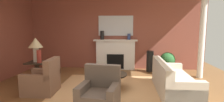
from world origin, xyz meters
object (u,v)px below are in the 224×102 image
at_px(sofa, 172,82).
at_px(potted_plant, 167,61).
at_px(fireplace, 115,55).
at_px(vase_tall_corner, 150,61).
at_px(armchair_facing_fireplace, 99,97).
at_px(vase_mantel_right, 129,37).
at_px(vase_mantel_left, 102,35).
at_px(armchair_near_window, 43,82).
at_px(table_lamp, 36,45).
at_px(coffee_table, 110,77).
at_px(side_table, 37,71).
at_px(mantel_mirror, 116,26).
at_px(vase_on_side_table, 39,56).

distance_m(sofa, potted_plant, 1.97).
bearing_deg(fireplace, vase_tall_corner, -12.13).
height_order(armchair_facing_fireplace, vase_mantel_right, vase_mantel_right).
bearing_deg(vase_mantel_right, fireplace, 174.84).
bearing_deg(vase_tall_corner, vase_mantel_left, 172.67).
height_order(sofa, armchair_near_window, armchair_near_window).
distance_m(armchair_facing_fireplace, potted_plant, 3.80).
distance_m(table_lamp, potted_plant, 4.62).
xyz_separation_m(sofa, vase_mantel_right, (-1.17, 2.55, 1.08)).
relative_size(armchair_facing_fireplace, coffee_table, 0.95).
bearing_deg(side_table, vase_mantel_left, 50.22).
relative_size(vase_mantel_left, vase_tall_corner, 0.43).
distance_m(fireplace, mantel_mirror, 1.23).
bearing_deg(vase_tall_corner, armchair_facing_fireplace, -112.85).
height_order(armchair_near_window, vase_tall_corner, armchair_near_window).
height_order(fireplace, vase_tall_corner, fireplace).
xyz_separation_m(vase_on_side_table, potted_plant, (4.16, 1.63, -0.40)).
distance_m(fireplace, vase_on_side_table, 3.17).
bearing_deg(armchair_facing_fireplace, coffee_table, 86.52).
distance_m(armchair_facing_fireplace, vase_on_side_table, 2.65).
relative_size(coffee_table, side_table, 1.43).
bearing_deg(sofa, mantel_mirror, 122.29).
bearing_deg(armchair_near_window, vase_tall_corner, 39.71).
relative_size(sofa, armchair_facing_fireplace, 2.21).
xyz_separation_m(armchair_facing_fireplace, side_table, (-2.22, 1.66, 0.09)).
bearing_deg(vase_mantel_right, sofa, -65.36).
bearing_deg(fireplace, coffee_table, -90.22).
height_order(side_table, table_lamp, table_lamp).
xyz_separation_m(armchair_facing_fireplace, coffee_table, (0.08, 1.38, 0.03)).
bearing_deg(armchair_near_window, mantel_mirror, 59.82).
bearing_deg(coffee_table, vase_on_side_table, 175.87).
relative_size(mantel_mirror, potted_plant, 1.73).
distance_m(fireplace, potted_plant, 2.10).
relative_size(coffee_table, vase_tall_corner, 1.20).
bearing_deg(side_table, armchair_near_window, -54.59).
bearing_deg(mantel_mirror, armchair_facing_fireplace, -91.35).
bearing_deg(coffee_table, vase_mantel_right, 76.86).
distance_m(coffee_table, vase_tall_corner, 2.57).
xyz_separation_m(fireplace, coffee_table, (-0.01, -2.45, -0.26)).
height_order(vase_mantel_right, potted_plant, vase_mantel_right).
xyz_separation_m(sofa, vase_on_side_table, (-3.89, 0.31, 0.59)).
xyz_separation_m(mantel_mirror, vase_on_side_table, (-2.17, -2.41, -0.92)).
bearing_deg(fireplace, vase_on_side_table, -133.40).
distance_m(fireplace, vase_tall_corner, 1.44).
height_order(armchair_near_window, table_lamp, table_lamp).
bearing_deg(vase_on_side_table, vase_mantel_left, 54.21).
relative_size(vase_on_side_table, potted_plant, 0.46).
height_order(armchair_facing_fireplace, coffee_table, armchair_facing_fireplace).
distance_m(vase_mantel_left, potted_plant, 2.78).
distance_m(coffee_table, side_table, 2.32).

